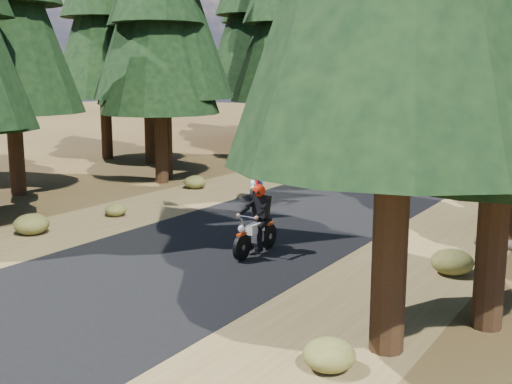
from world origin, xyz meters
The scene contains 7 objects.
ground centered at (0.00, 0.00, 0.00)m, with size 120.00×120.00×0.00m, color #402B16.
road centered at (0.00, 5.00, 0.01)m, with size 6.00×100.00×0.01m, color black.
shoulder_l centered at (-4.60, 5.00, 0.00)m, with size 3.20×100.00×0.01m, color brown.
shoulder_r centered at (4.60, 5.00, 0.00)m, with size 3.20×100.00×0.01m, color brown.
understory_shrubs centered at (2.48, 6.61, 0.28)m, with size 15.28×32.32×0.71m.
rider_lead centered at (1.13, -0.32, 0.55)m, with size 0.57×1.85×1.65m.
rider_follow centered at (-2.08, 4.83, 0.57)m, with size 1.21×1.96×1.68m.
Camera 1 is at (8.92, -12.67, 4.27)m, focal length 45.00 mm.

